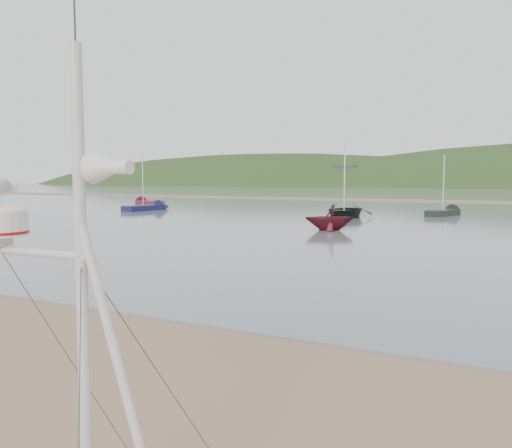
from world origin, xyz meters
The scene contains 8 objects.
ground centered at (0.00, 0.00, 0.00)m, with size 560.00×560.00×0.00m, color #85644C.
sandbar centered at (0.00, 70.00, 0.07)m, with size 560.00×7.00×0.07m, color #85644C.
mast_rig centered at (1.48, -1.97, 1.23)m, with size 2.26×2.42×5.11m.
boat_dark centered at (-8.68, 35.30, 2.60)m, with size 3.66×1.06×5.12m, color black.
boat_red centered at (-6.07, 24.95, 1.49)m, with size 2.50×1.53×2.90m, color #58141D.
dinghy_red_far centered at (-36.45, 44.79, 0.29)m, with size 5.98×3.59×1.43m.
sailboat_blue_near centered at (-28.45, 36.58, 0.30)m, with size 2.01×5.88×5.77m.
sailboat_dark_mid centered at (-1.83, 42.10, 0.30)m, with size 2.63×5.50×5.37m.
Camera 1 is at (5.00, -5.27, 3.08)m, focal length 38.00 mm.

